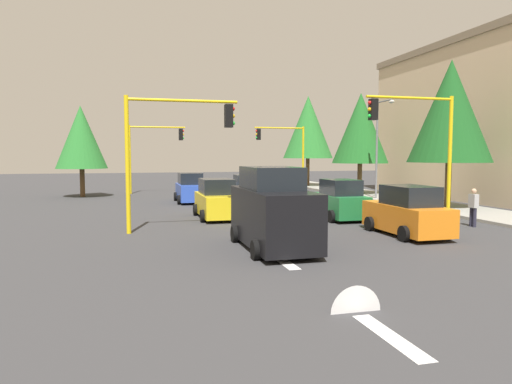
{
  "coord_description": "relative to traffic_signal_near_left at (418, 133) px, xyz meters",
  "views": [
    {
      "loc": [
        25.37,
        -7.31,
        3.18
      ],
      "look_at": [
        1.41,
        -0.96,
        1.2
      ],
      "focal_mm": 32.71,
      "sensor_mm": 36.0,
      "label": 1
    }
  ],
  "objects": [
    {
      "name": "lane_arrow_mid",
      "position": [
        11.51,
        -8.74,
        -4.2
      ],
      "size": [
        2.4,
        1.1,
        1.1
      ],
      "color": "silver",
      "rests_on": "ground"
    },
    {
      "name": "lane_arrow_near",
      "position": [
        5.51,
        -8.74,
        -4.2
      ],
      "size": [
        2.4,
        1.1,
        1.1
      ],
      "color": "silver",
      "rests_on": "ground"
    },
    {
      "name": "car_orange",
      "position": [
        3.23,
        -2.59,
        -3.31
      ],
      "size": [
        4.13,
        2.01,
        1.98
      ],
      "color": "orange",
      "rests_on": "ground"
    },
    {
      "name": "tree_roadside_mid",
      "position": [
        -14.0,
        4.26,
        1.03
      ],
      "size": [
        4.37,
        4.37,
        7.99
      ],
      "color": "brown",
      "rests_on": "ground"
    },
    {
      "name": "street_lamp_curbside",
      "position": [
        -9.61,
        3.46,
        0.14
      ],
      "size": [
        2.15,
        0.28,
        7.0
      ],
      "color": "slate",
      "rests_on": "ground"
    },
    {
      "name": "traffic_signal_far_left",
      "position": [
        -20.0,
        -0.04,
        -0.19
      ],
      "size": [
        0.36,
        4.59,
        5.69
      ],
      "color": "yellow",
      "rests_on": "ground"
    },
    {
      "name": "ground_plane",
      "position": [
        -6.0,
        -5.74,
        -4.21
      ],
      "size": [
        120.0,
        120.0,
        0.0
      ],
      "primitive_type": "plane",
      "color": "#353538"
    },
    {
      "name": "traffic_signal_far_right",
      "position": [
        -20.0,
        -11.43,
        -0.24
      ],
      "size": [
        0.36,
        4.59,
        5.6
      ],
      "color": "yellow",
      "rests_on": "ground"
    },
    {
      "name": "tree_roadside_far",
      "position": [
        -24.0,
        3.76,
        1.68
      ],
      "size": [
        4.88,
        4.88,
        8.95
      ],
      "color": "brown",
      "rests_on": "ground"
    },
    {
      "name": "car_red",
      "position": [
        -13.39,
        -3.32,
        -3.31
      ],
      "size": [
        3.79,
        2.04,
        1.98
      ],
      "color": "red",
      "rests_on": "ground"
    },
    {
      "name": "car_white",
      "position": [
        -8.0,
        -6.16,
        -3.31
      ],
      "size": [
        1.98,
        4.05,
        1.98
      ],
      "color": "white",
      "rests_on": "ground"
    },
    {
      "name": "car_blue",
      "position": [
        -11.91,
        -9.31,
        -3.31
      ],
      "size": [
        4.02,
        2.0,
        1.98
      ],
      "color": "blue",
      "rests_on": "ground"
    },
    {
      "name": "apartment_block",
      "position": [
        -9.8,
        12.76,
        1.42
      ],
      "size": [
        17.57,
        9.3,
        11.24
      ],
      "color": "beige",
      "rests_on": "ground"
    },
    {
      "name": "pedestrian_crossing",
      "position": [
        2.06,
        1.48,
        -3.3
      ],
      "size": [
        0.4,
        0.24,
        1.7
      ],
      "color": "#262638",
      "rests_on": "ground"
    },
    {
      "name": "sidewalk_kerb",
      "position": [
        -11.0,
        4.76,
        -4.13
      ],
      "size": [
        80.0,
        4.0,
        0.15
      ],
      "primitive_type": "cube",
      "color": "gray",
      "rests_on": "ground"
    },
    {
      "name": "traffic_signal_near_left",
      "position": [
        0.0,
        0.0,
        0.0
      ],
      "size": [
        0.36,
        4.59,
        5.97
      ],
      "color": "yellow",
      "rests_on": "ground"
    },
    {
      "name": "traffic_signal_near_right",
      "position": [
        0.0,
        -11.42,
        -0.28
      ],
      "size": [
        0.36,
        4.59,
        5.54
      ],
      "color": "yellow",
      "rests_on": "ground"
    },
    {
      "name": "car_yellow",
      "position": [
        -3.7,
        -8.96,
        -3.31
      ],
      "size": [
        4.19,
        2.07,
        1.98
      ],
      "color": "yellow",
      "rests_on": "ground"
    },
    {
      "name": "tree_opposite_side",
      "position": [
        -18.0,
        -16.74,
        0.29
      ],
      "size": [
        3.77,
        3.77,
        6.87
      ],
      "color": "brown",
      "rests_on": "ground"
    },
    {
      "name": "tree_roadside_near",
      "position": [
        -4.0,
        4.76,
        1.47
      ],
      "size": [
        4.71,
        4.71,
        8.63
      ],
      "color": "brown",
      "rests_on": "ground"
    },
    {
      "name": "delivery_van_black",
      "position": [
        4.38,
        -8.49,
        -2.93
      ],
      "size": [
        4.8,
        2.22,
        2.77
      ],
      "color": "black",
      "rests_on": "ground"
    },
    {
      "name": "car_green",
      "position": [
        -1.75,
        -3.18,
        -3.31
      ],
      "size": [
        3.68,
        2.0,
        1.98
      ],
      "color": "#1E7238",
      "rests_on": "ground"
    }
  ]
}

